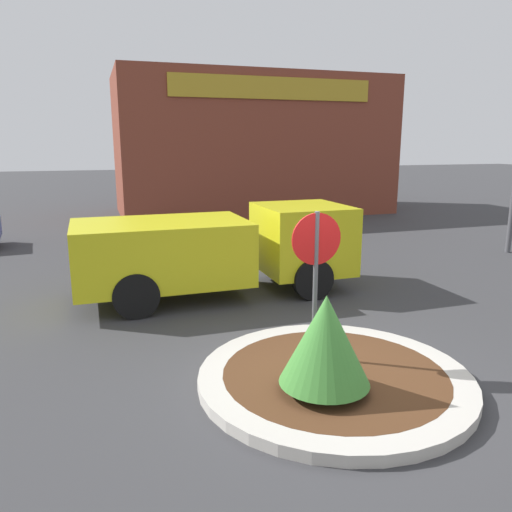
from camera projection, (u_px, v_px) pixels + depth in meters
ground_plane at (334, 383)px, 7.01m from camera, size 120.00×120.00×0.00m
traffic_island at (334, 378)px, 6.99m from camera, size 3.82×3.82×0.16m
stop_sign at (316, 261)px, 7.14m from camera, size 0.75×0.07×2.36m
island_shrub at (325, 340)px, 6.31m from camera, size 1.17×1.17×1.29m
utility_truck at (217, 248)px, 10.88m from camera, size 5.99×2.27×1.91m
storefront_building at (252, 146)px, 24.03m from camera, size 12.62×6.07×6.33m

